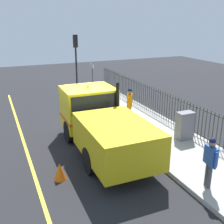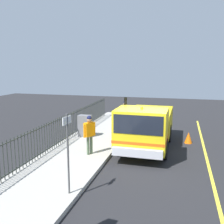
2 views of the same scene
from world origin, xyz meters
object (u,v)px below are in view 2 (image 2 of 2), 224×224
Objects in this scene: worker_standing at (89,131)px; pedestrian_distant at (125,110)px; street_sign at (68,145)px; work_truck at (146,125)px; traffic_cone at (188,138)px; utility_cabinet at (85,126)px.

worker_standing is 6.06m from pedestrian_distant.
worker_standing is at bearing -80.39° from street_sign.
worker_standing is (2.33, 1.85, 0.00)m from work_truck.
work_truck is at bearing 36.38° from pedestrian_distant.
work_truck is 9.87× the size of traffic_cone.
work_truck is 3.76m from utility_cabinet.
work_truck is at bearing 38.17° from traffic_cone.
work_truck is 2.86m from traffic_cone.
pedestrian_distant is 1.36× the size of utility_cabinet.
street_sign is at bearing 106.49° from utility_cabinet.
worker_standing is at bearing 39.34° from work_truck.
worker_standing reaches higher than utility_cabinet.
pedestrian_distant is 4.90m from traffic_cone.
pedestrian_distant is 2.75× the size of traffic_cone.
utility_cabinet is 6.80m from street_sign.
pedestrian_distant is at bearing -63.89° from work_truck.
street_sign reaches higher than utility_cabinet.
pedestrian_distant is at bearing -88.35° from street_sign.
pedestrian_distant reaches higher than traffic_cone.
traffic_cone is at bearing -141.03° from work_truck.
pedestrian_distant reaches higher than utility_cabinet.
street_sign is (-1.91, 6.45, 0.99)m from utility_cabinet.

